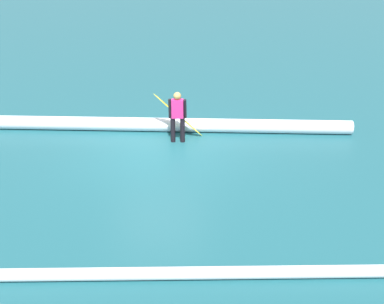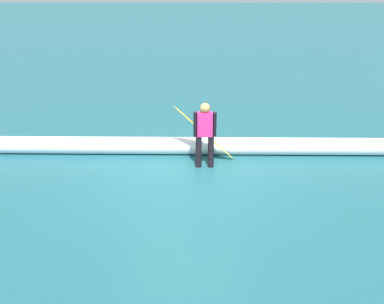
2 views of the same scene
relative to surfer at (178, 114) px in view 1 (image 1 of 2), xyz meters
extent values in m
plane|color=#1C555E|center=(0.48, 0.92, -0.84)|extent=(133.55, 133.55, 0.00)
cylinder|color=black|center=(0.14, 0.00, -0.47)|extent=(0.14, 0.14, 0.74)
cylinder|color=black|center=(-0.14, 0.00, -0.47)|extent=(0.14, 0.14, 0.74)
cube|color=#D82672|center=(0.00, 0.00, 0.17)|extent=(0.34, 0.21, 0.54)
sphere|color=#B28A48|center=(0.00, 0.00, 0.55)|extent=(0.22, 0.22, 0.22)
cylinder|color=black|center=(0.21, 0.00, 0.17)|extent=(0.09, 0.15, 0.58)
cylinder|color=black|center=(-0.21, 0.00, 0.17)|extent=(0.09, 0.20, 0.58)
ellipsoid|color=yellow|center=(0.01, -0.37, -0.15)|extent=(1.49, 0.50, 1.41)
ellipsoid|color=black|center=(0.01, -0.37, -0.15)|extent=(1.18, 0.30, 1.13)
cylinder|color=white|center=(3.20, -0.84, -0.63)|extent=(16.93, 0.54, 0.42)
cylinder|color=white|center=(-0.56, 6.21, -0.73)|extent=(22.05, 1.73, 0.22)
camera|label=1|loc=(-1.06, 12.48, 4.17)|focal=42.88mm
camera|label=2|loc=(0.03, 10.91, 3.39)|focal=47.67mm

